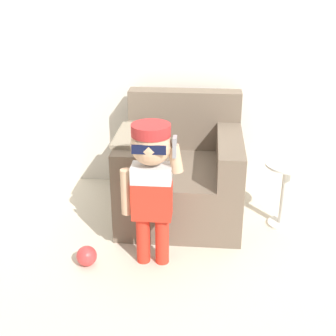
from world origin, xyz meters
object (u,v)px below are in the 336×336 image
(person_child, at_px, (151,174))
(side_table, at_px, (285,189))
(armchair, at_px, (181,174))
(toy_ball, at_px, (87,256))

(person_child, relative_size, side_table, 1.90)
(armchair, height_order, side_table, armchair)
(armchair, xyz_separation_m, side_table, (0.81, -0.16, -0.02))
(armchair, distance_m, toy_ball, 1.05)
(armchair, bearing_deg, person_child, -101.37)
(side_table, height_order, toy_ball, side_table)
(person_child, height_order, side_table, person_child)
(person_child, xyz_separation_m, toy_ball, (-0.44, -0.08, -0.60))
(side_table, distance_m, toy_ball, 1.57)
(side_table, bearing_deg, toy_ball, -154.64)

